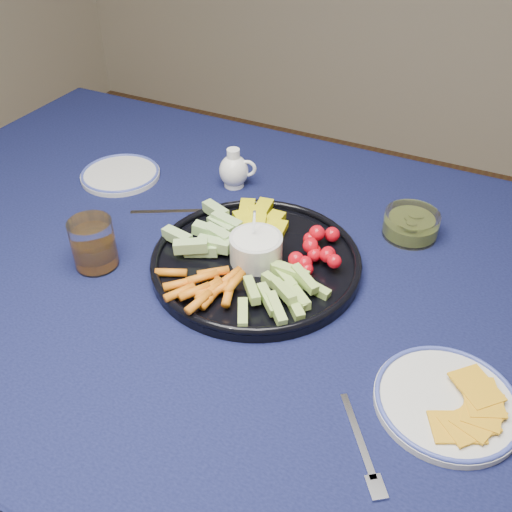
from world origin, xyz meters
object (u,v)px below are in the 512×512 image
at_px(side_plate_extra, 120,174).
at_px(creamer_pitcher, 234,170).
at_px(pickle_bowl, 411,225).
at_px(cheese_plate, 447,400).
at_px(dining_table, 246,303).
at_px(crudite_platter, 255,257).
at_px(juice_tumbler, 94,246).

bearing_deg(side_plate_extra, creamer_pitcher, 18.41).
bearing_deg(pickle_bowl, creamer_pitcher, 178.26).
bearing_deg(cheese_plate, side_plate_extra, 158.76).
height_order(dining_table, pickle_bowl, pickle_bowl).
distance_m(creamer_pitcher, pickle_bowl, 0.39).
distance_m(dining_table, crudite_platter, 0.11).
height_order(pickle_bowl, juice_tumbler, juice_tumbler).
xyz_separation_m(dining_table, cheese_plate, (0.39, -0.15, 0.10)).
relative_size(dining_table, creamer_pitcher, 18.93).
xyz_separation_m(crudite_platter, pickle_bowl, (0.22, 0.22, 0.00)).
distance_m(crudite_platter, creamer_pitcher, 0.29).
height_order(creamer_pitcher, side_plate_extra, creamer_pitcher).
xyz_separation_m(crudite_platter, cheese_plate, (0.37, -0.15, -0.01)).
bearing_deg(crudite_platter, creamer_pitcher, 125.31).
bearing_deg(pickle_bowl, crudite_platter, -135.26).
xyz_separation_m(dining_table, side_plate_extra, (-0.40, 0.16, 0.10)).
bearing_deg(dining_table, crudite_platter, 29.35).
bearing_deg(pickle_bowl, juice_tumbler, -144.73).
bearing_deg(dining_table, pickle_bowl, 43.98).
xyz_separation_m(dining_table, juice_tumbler, (-0.25, -0.11, 0.13)).
relative_size(pickle_bowl, juice_tumbler, 1.13).
bearing_deg(creamer_pitcher, side_plate_extra, -161.59).
relative_size(creamer_pitcher, cheese_plate, 0.44).
distance_m(crudite_platter, juice_tumbler, 0.29).
bearing_deg(side_plate_extra, dining_table, -21.95).
height_order(crudite_platter, pickle_bowl, crudite_platter).
bearing_deg(pickle_bowl, dining_table, -136.02).
relative_size(dining_table, crudite_platter, 4.42).
bearing_deg(dining_table, juice_tumbler, -155.51).
distance_m(cheese_plate, side_plate_extra, 0.84).
bearing_deg(crudite_platter, cheese_plate, -22.33).
xyz_separation_m(creamer_pitcher, cheese_plate, (0.54, -0.39, -0.03)).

